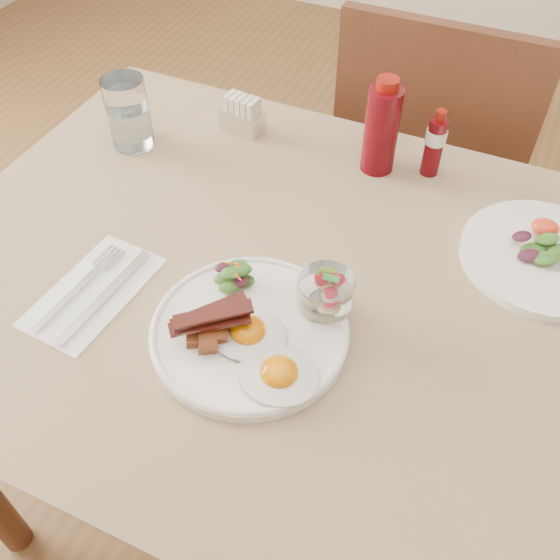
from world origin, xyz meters
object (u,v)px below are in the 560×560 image
at_px(table, 336,330).
at_px(ketchup_bottle, 381,128).
at_px(main_plate, 250,332).
at_px(water_glass, 129,117).
at_px(second_plate, 558,257).
at_px(chair_far, 429,167).
at_px(fruit_cup, 325,292).
at_px(hot_sauce_bottle, 435,144).
at_px(sugar_caddy, 242,116).

distance_m(table, ketchup_bottle, 0.36).
distance_m(main_plate, water_glass, 0.52).
bearing_deg(second_plate, water_glass, 179.68).
xyz_separation_m(ketchup_bottle, water_glass, (-0.45, -0.12, -0.03)).
bearing_deg(water_glass, chair_far, 43.35).
distance_m(table, water_glass, 0.55).
distance_m(fruit_cup, ketchup_bottle, 0.38).
bearing_deg(ketchup_bottle, hot_sauce_bottle, 15.27).
relative_size(main_plate, second_plate, 1.01).
distance_m(chair_far, sugar_caddy, 0.54).
xyz_separation_m(table, hot_sauce_bottle, (0.04, 0.34, 0.15)).
distance_m(ketchup_bottle, sugar_caddy, 0.28).
distance_m(main_plate, second_plate, 0.49).
bearing_deg(water_glass, table, -21.87).
relative_size(ketchup_bottle, hot_sauce_bottle, 1.39).
bearing_deg(fruit_cup, water_glass, 152.51).
bearing_deg(sugar_caddy, chair_far, 53.25).
distance_m(second_plate, ketchup_bottle, 0.36).
bearing_deg(table, chair_far, 90.00).
distance_m(hot_sauce_bottle, water_glass, 0.56).
xyz_separation_m(chair_far, ketchup_bottle, (-0.05, -0.35, 0.31)).
relative_size(main_plate, fruit_cup, 3.49).
height_order(main_plate, fruit_cup, fruit_cup).
height_order(ketchup_bottle, hot_sauce_bottle, ketchup_bottle).
bearing_deg(second_plate, chair_far, 121.31).
distance_m(main_plate, sugar_caddy, 0.50).
xyz_separation_m(main_plate, sugar_caddy, (-0.23, 0.45, 0.02)).
height_order(main_plate, second_plate, second_plate).
bearing_deg(table, water_glass, 158.13).
xyz_separation_m(ketchup_bottle, sugar_caddy, (-0.27, 0.00, -0.05)).
bearing_deg(sugar_caddy, hot_sauce_bottle, 9.65).
distance_m(ketchup_bottle, water_glass, 0.46).
bearing_deg(ketchup_bottle, chair_far, 82.28).
distance_m(main_plate, fruit_cup, 0.12).
relative_size(main_plate, ketchup_bottle, 1.57).
relative_size(main_plate, sugar_caddy, 3.31).
height_order(chair_far, fruit_cup, chair_far).
xyz_separation_m(chair_far, sugar_caddy, (-0.32, -0.34, 0.26)).
bearing_deg(main_plate, water_glass, 141.30).
bearing_deg(water_glass, hot_sauce_bottle, 14.93).
height_order(table, water_glass, water_glass).
distance_m(table, chair_far, 0.68).
bearing_deg(water_glass, main_plate, -38.70).
bearing_deg(hot_sauce_bottle, water_glass, -165.07).
relative_size(table, hot_sauce_bottle, 10.35).
relative_size(table, sugar_caddy, 15.72).
bearing_deg(hot_sauce_bottle, chair_far, 97.86).
xyz_separation_m(table, second_plate, (0.29, 0.19, 0.11)).
xyz_separation_m(fruit_cup, sugar_caddy, (-0.32, 0.38, -0.03)).
height_order(fruit_cup, ketchup_bottle, ketchup_bottle).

